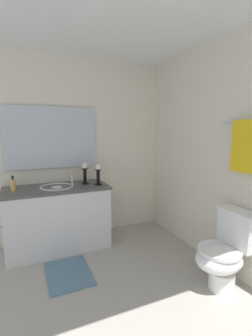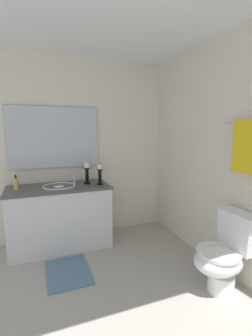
{
  "view_description": "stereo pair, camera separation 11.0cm",
  "coord_description": "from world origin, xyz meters",
  "px_view_note": "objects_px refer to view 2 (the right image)",
  "views": [
    {
      "loc": [
        1.88,
        -0.45,
        1.49
      ],
      "look_at": [
        -0.4,
        0.56,
        1.09
      ],
      "focal_mm": 25.23,
      "sensor_mm": 36.0,
      "label": 1
    },
    {
      "loc": [
        1.92,
        -0.35,
        1.49
      ],
      "look_at": [
        -0.4,
        0.56,
        1.09
      ],
      "focal_mm": 25.23,
      "sensor_mm": 36.0,
      "label": 2
    }
  ],
  "objects_px": {
    "mirror": "(55,138)",
    "toilet": "(224,255)",
    "sink_basin": "(59,189)",
    "candle_holder_tall": "(100,174)",
    "bath_mat": "(68,272)",
    "vanity_cabinet": "(60,217)",
    "candle_holder_short": "(87,173)",
    "soap_bottle": "(16,184)",
    "towel_near_vanity": "(246,147)",
    "towel_bar": "(249,121)"
  },
  "relations": [
    {
      "from": "candle_holder_tall",
      "to": "towel_near_vanity",
      "type": "relative_size",
      "value": 0.54
    },
    {
      "from": "candle_holder_tall",
      "to": "soap_bottle",
      "type": "relative_size",
      "value": 1.46
    },
    {
      "from": "vanity_cabinet",
      "to": "candle_holder_short",
      "type": "xyz_separation_m",
      "value": [
        -0.04,
        0.37,
        0.54
      ]
    },
    {
      "from": "mirror",
      "to": "candle_holder_tall",
      "type": "height_order",
      "value": "mirror"
    },
    {
      "from": "mirror",
      "to": "sink_basin",
      "type": "bearing_deg",
      "value": 0.2
    },
    {
      "from": "candle_holder_tall",
      "to": "bath_mat",
      "type": "height_order",
      "value": "candle_holder_tall"
    },
    {
      "from": "soap_bottle",
      "to": "bath_mat",
      "type": "distance_m",
      "value": 1.17
    },
    {
      "from": "soap_bottle",
      "to": "bath_mat",
      "type": "height_order",
      "value": "soap_bottle"
    },
    {
      "from": "mirror",
      "to": "towel_near_vanity",
      "type": "xyz_separation_m",
      "value": [
        1.68,
        1.51,
        -0.05
      ]
    },
    {
      "from": "bath_mat",
      "to": "vanity_cabinet",
      "type": "bearing_deg",
      "value": -180.0
    },
    {
      "from": "towel_near_vanity",
      "to": "candle_holder_short",
      "type": "bearing_deg",
      "value": -141.64
    },
    {
      "from": "candle_holder_tall",
      "to": "candle_holder_short",
      "type": "distance_m",
      "value": 0.19
    },
    {
      "from": "towel_bar",
      "to": "bath_mat",
      "type": "relative_size",
      "value": 0.96
    },
    {
      "from": "mirror",
      "to": "candle_holder_short",
      "type": "xyz_separation_m",
      "value": [
        0.24,
        0.37,
        -0.45
      ]
    },
    {
      "from": "candle_holder_tall",
      "to": "soap_bottle",
      "type": "height_order",
      "value": "candle_holder_tall"
    },
    {
      "from": "towel_near_vanity",
      "to": "candle_holder_tall",
      "type": "bearing_deg",
      "value": -143.01
    },
    {
      "from": "sink_basin",
      "to": "towel_near_vanity",
      "type": "bearing_deg",
      "value": 47.05
    },
    {
      "from": "candle_holder_short",
      "to": "towel_near_vanity",
      "type": "bearing_deg",
      "value": 38.36
    },
    {
      "from": "vanity_cabinet",
      "to": "mirror",
      "type": "relative_size",
      "value": 1.09
    },
    {
      "from": "mirror",
      "to": "candle_holder_short",
      "type": "relative_size",
      "value": 4.17
    },
    {
      "from": "mirror",
      "to": "toilet",
      "type": "relative_size",
      "value": 1.54
    },
    {
      "from": "toilet",
      "to": "bath_mat",
      "type": "xyz_separation_m",
      "value": [
        -0.82,
        -1.3,
        -0.36
      ]
    },
    {
      "from": "candle_holder_tall",
      "to": "bath_mat",
      "type": "distance_m",
      "value": 1.19
    },
    {
      "from": "towel_bar",
      "to": "bath_mat",
      "type": "distance_m",
      "value": 2.31
    },
    {
      "from": "soap_bottle",
      "to": "toilet",
      "type": "height_order",
      "value": "soap_bottle"
    },
    {
      "from": "towel_bar",
      "to": "candle_holder_short",
      "type": "bearing_deg",
      "value": -141.2
    },
    {
      "from": "vanity_cabinet",
      "to": "bath_mat",
      "type": "bearing_deg",
      "value": 0.0
    },
    {
      "from": "toilet",
      "to": "soap_bottle",
      "type": "bearing_deg",
      "value": -128.9
    },
    {
      "from": "soap_bottle",
      "to": "towel_near_vanity",
      "type": "xyz_separation_m",
      "value": [
        1.4,
        1.99,
        0.47
      ]
    },
    {
      "from": "sink_basin",
      "to": "towel_near_vanity",
      "type": "xyz_separation_m",
      "value": [
        1.4,
        1.51,
        0.58
      ]
    },
    {
      "from": "mirror",
      "to": "toilet",
      "type": "height_order",
      "value": "mirror"
    },
    {
      "from": "vanity_cabinet",
      "to": "candle_holder_short",
      "type": "relative_size",
      "value": 4.54
    },
    {
      "from": "candle_holder_tall",
      "to": "towel_bar",
      "type": "relative_size",
      "value": 0.45
    },
    {
      "from": "toilet",
      "to": "bath_mat",
      "type": "height_order",
      "value": "toilet"
    },
    {
      "from": "towel_near_vanity",
      "to": "bath_mat",
      "type": "height_order",
      "value": "towel_near_vanity"
    },
    {
      "from": "towel_bar",
      "to": "towel_near_vanity",
      "type": "relative_size",
      "value": 1.19
    },
    {
      "from": "sink_basin",
      "to": "bath_mat",
      "type": "relative_size",
      "value": 0.67
    },
    {
      "from": "mirror",
      "to": "soap_bottle",
      "type": "height_order",
      "value": "mirror"
    },
    {
      "from": "candle_holder_short",
      "to": "toilet",
      "type": "relative_size",
      "value": 0.37
    },
    {
      "from": "sink_basin",
      "to": "toilet",
      "type": "bearing_deg",
      "value": 42.09
    },
    {
      "from": "soap_bottle",
      "to": "towel_bar",
      "type": "xyz_separation_m",
      "value": [
        1.4,
        2.01,
        0.69
      ]
    },
    {
      "from": "toilet",
      "to": "towel_near_vanity",
      "type": "bearing_deg",
      "value": 100.95
    },
    {
      "from": "mirror",
      "to": "towel_bar",
      "type": "bearing_deg",
      "value": 42.2
    },
    {
      "from": "candle_holder_short",
      "to": "mirror",
      "type": "bearing_deg",
      "value": -123.25
    },
    {
      "from": "candle_holder_short",
      "to": "toilet",
      "type": "distance_m",
      "value": 1.85
    },
    {
      "from": "candle_holder_short",
      "to": "towel_bar",
      "type": "xyz_separation_m",
      "value": [
        1.44,
        1.16,
        0.62
      ]
    },
    {
      "from": "vanity_cabinet",
      "to": "bath_mat",
      "type": "height_order",
      "value": "vanity_cabinet"
    },
    {
      "from": "soap_bottle",
      "to": "toilet",
      "type": "relative_size",
      "value": 0.24
    },
    {
      "from": "candle_holder_tall",
      "to": "towel_near_vanity",
      "type": "bearing_deg",
      "value": 36.99
    },
    {
      "from": "toilet",
      "to": "towel_bar",
      "type": "bearing_deg",
      "value": 100.08
    }
  ]
}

